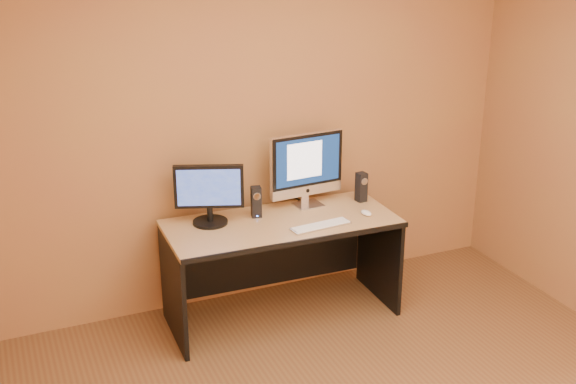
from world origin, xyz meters
name	(u,v)px	position (x,y,z in m)	size (l,w,h in m)	color
walls	(405,228)	(0.00, 0.00, 1.30)	(4.00, 4.00, 2.60)	#945A3C
desk	(282,269)	(0.04, 1.56, 0.36)	(1.57, 0.69, 0.73)	tan
imac	(308,170)	(0.33, 1.76, 0.99)	(0.56, 0.21, 0.54)	silver
second_monitor	(209,195)	(-0.41, 1.72, 0.93)	(0.47, 0.24, 0.41)	black
speaker_left	(256,202)	(-0.08, 1.71, 0.83)	(0.07, 0.07, 0.22)	black
speaker_right	(361,187)	(0.72, 1.69, 0.83)	(0.07, 0.07, 0.22)	black
keyboard	(321,226)	(0.25, 1.37, 0.73)	(0.42, 0.11, 0.02)	silver
mouse	(366,213)	(0.62, 1.44, 0.74)	(0.06, 0.10, 0.04)	white
cable_a	(301,200)	(0.33, 1.87, 0.73)	(0.01, 0.01, 0.22)	black
cable_b	(299,202)	(0.29, 1.84, 0.73)	(0.01, 0.01, 0.18)	black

